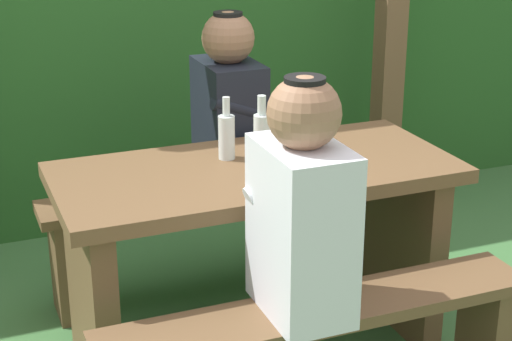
{
  "coord_description": "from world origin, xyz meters",
  "views": [
    {
      "loc": [
        -1.01,
        -2.52,
        1.73
      ],
      "look_at": [
        0.0,
        0.0,
        0.72
      ],
      "focal_mm": 58.3,
      "sensor_mm": 36.0,
      "label": 1
    }
  ],
  "objects_px": {
    "picnic_table": "(256,228)",
    "drinking_glass": "(327,157)",
    "bench_far": "(209,217)",
    "bottle_right": "(262,138)",
    "person_white_shirt": "(302,207)",
    "bottle_left": "(227,135)",
    "person_black_coat": "(229,107)"
  },
  "relations": [
    {
      "from": "person_white_shirt",
      "to": "bottle_right",
      "type": "xyz_separation_m",
      "value": [
        0.08,
        0.51,
        0.04
      ]
    },
    {
      "from": "person_black_coat",
      "to": "bottle_right",
      "type": "relative_size",
      "value": 2.81
    },
    {
      "from": "person_white_shirt",
      "to": "bottle_right",
      "type": "relative_size",
      "value": 2.81
    },
    {
      "from": "bottle_left",
      "to": "bottle_right",
      "type": "distance_m",
      "value": 0.15
    },
    {
      "from": "picnic_table",
      "to": "bench_far",
      "type": "height_order",
      "value": "picnic_table"
    },
    {
      "from": "bench_far",
      "to": "drinking_glass",
      "type": "distance_m",
      "value": 0.81
    },
    {
      "from": "drinking_glass",
      "to": "bottle_right",
      "type": "distance_m",
      "value": 0.24
    },
    {
      "from": "picnic_table",
      "to": "drinking_glass",
      "type": "height_order",
      "value": "drinking_glass"
    },
    {
      "from": "bench_far",
      "to": "person_black_coat",
      "type": "height_order",
      "value": "person_black_coat"
    },
    {
      "from": "picnic_table",
      "to": "drinking_glass",
      "type": "relative_size",
      "value": 17.91
    },
    {
      "from": "bench_far",
      "to": "person_white_shirt",
      "type": "bearing_deg",
      "value": -93.77
    },
    {
      "from": "picnic_table",
      "to": "bench_far",
      "type": "xyz_separation_m",
      "value": [
        0.0,
        0.53,
        -0.17
      ]
    },
    {
      "from": "picnic_table",
      "to": "bottle_right",
      "type": "distance_m",
      "value": 0.34
    },
    {
      "from": "picnic_table",
      "to": "person_white_shirt",
      "type": "relative_size",
      "value": 1.95
    },
    {
      "from": "bottle_right",
      "to": "picnic_table",
      "type": "bearing_deg",
      "value": 128.73
    },
    {
      "from": "person_white_shirt",
      "to": "bottle_left",
      "type": "xyz_separation_m",
      "value": [
        0.0,
        0.64,
        0.03
      ]
    },
    {
      "from": "bench_far",
      "to": "person_white_shirt",
      "type": "distance_m",
      "value": 1.16
    },
    {
      "from": "picnic_table",
      "to": "bench_far",
      "type": "bearing_deg",
      "value": 90.0
    },
    {
      "from": "drinking_glass",
      "to": "bottle_right",
      "type": "xyz_separation_m",
      "value": [
        -0.21,
        0.1,
        0.07
      ]
    },
    {
      "from": "bench_far",
      "to": "bottle_right",
      "type": "bearing_deg",
      "value": -88.56
    },
    {
      "from": "bottle_left",
      "to": "drinking_glass",
      "type": "bearing_deg",
      "value": -37.97
    },
    {
      "from": "bench_far",
      "to": "bottle_right",
      "type": "xyz_separation_m",
      "value": [
        0.01,
        -0.55,
        0.51
      ]
    },
    {
      "from": "bench_far",
      "to": "bottle_left",
      "type": "relative_size",
      "value": 6.2
    },
    {
      "from": "bottle_left",
      "to": "bottle_right",
      "type": "relative_size",
      "value": 0.88
    },
    {
      "from": "bottle_left",
      "to": "bottle_right",
      "type": "bearing_deg",
      "value": -57.84
    },
    {
      "from": "picnic_table",
      "to": "bench_far",
      "type": "distance_m",
      "value": 0.56
    },
    {
      "from": "bottle_left",
      "to": "picnic_table",
      "type": "bearing_deg",
      "value": -58.95
    },
    {
      "from": "person_white_shirt",
      "to": "bottle_left",
      "type": "height_order",
      "value": "person_white_shirt"
    },
    {
      "from": "picnic_table",
      "to": "bottle_right",
      "type": "relative_size",
      "value": 5.48
    },
    {
      "from": "person_white_shirt",
      "to": "bench_far",
      "type": "bearing_deg",
      "value": 86.23
    },
    {
      "from": "bottle_left",
      "to": "bottle_right",
      "type": "height_order",
      "value": "bottle_right"
    },
    {
      "from": "picnic_table",
      "to": "person_black_coat",
      "type": "xyz_separation_m",
      "value": [
        0.09,
        0.53,
        0.3
      ]
    }
  ]
}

